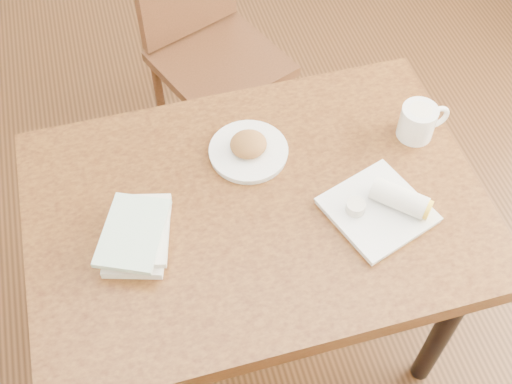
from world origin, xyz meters
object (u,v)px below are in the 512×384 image
object	(u,v)px
plate_scone	(249,149)
plate_burrito	(385,206)
coffee_mug	(419,121)
table	(256,222)
book_stack	(137,234)
chair_far	(206,35)

from	to	relation	value
plate_scone	plate_burrito	bearing A→B (deg)	-44.45
coffee_mug	plate_burrito	distance (m)	0.29
table	coffee_mug	size ratio (longest dim) A/B	8.00
table	book_stack	distance (m)	0.33
chair_far	plate_scone	bearing A→B (deg)	-92.98
plate_burrito	book_stack	world-z (taller)	plate_burrito
table	chair_far	size ratio (longest dim) A/B	1.23
book_stack	chair_far	bearing A→B (deg)	68.29
plate_scone	coffee_mug	size ratio (longest dim) A/B	1.47
table	chair_far	bearing A→B (deg)	86.01
chair_far	table	bearing A→B (deg)	-93.99
chair_far	plate_burrito	xyz separation A→B (m)	(0.24, -1.02, 0.23)
plate_scone	plate_burrito	distance (m)	0.39
chair_far	plate_burrito	size ratio (longest dim) A/B	3.25
chair_far	coffee_mug	distance (m)	0.94
coffee_mug	chair_far	bearing A→B (deg)	118.35
chair_far	coffee_mug	bearing A→B (deg)	-61.65
table	plate_scone	bearing A→B (deg)	81.51
book_stack	table	bearing A→B (deg)	5.58
table	plate_burrito	xyz separation A→B (m)	(0.31, -0.11, 0.11)
chair_far	book_stack	distance (m)	1.03
table	coffee_mug	distance (m)	0.52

